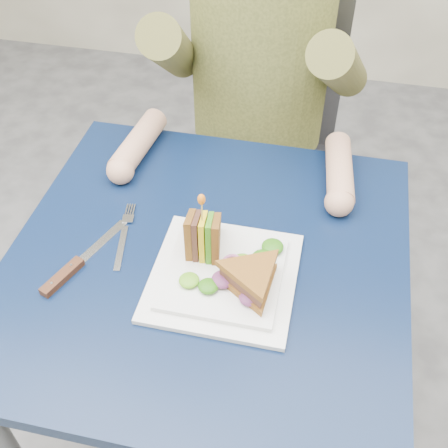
% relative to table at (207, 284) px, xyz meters
% --- Properties ---
extents(ground, '(4.00, 4.00, 0.00)m').
position_rel_table_xyz_m(ground, '(0.00, 0.00, -0.65)').
color(ground, '#545456').
rests_on(ground, ground).
extents(table, '(0.75, 0.75, 0.73)m').
position_rel_table_xyz_m(table, '(0.00, 0.00, 0.00)').
color(table, black).
rests_on(table, ground).
extents(chair, '(0.42, 0.40, 0.93)m').
position_rel_table_xyz_m(chair, '(0.00, 0.67, -0.11)').
color(chair, '#47474C').
rests_on(chair, ground).
extents(diner, '(0.54, 0.59, 0.74)m').
position_rel_table_xyz_m(diner, '(-0.00, 0.55, 0.26)').
color(diner, brown).
rests_on(diner, chair).
extents(plate, '(0.26, 0.26, 0.02)m').
position_rel_table_xyz_m(plate, '(0.04, -0.04, 0.09)').
color(plate, white).
rests_on(plate, table).
extents(sandwich_flat, '(0.18, 0.18, 0.05)m').
position_rel_table_xyz_m(sandwich_flat, '(0.10, -0.07, 0.12)').
color(sandwich_flat, brown).
rests_on(sandwich_flat, plate).
extents(sandwich_upright, '(0.09, 0.14, 0.14)m').
position_rel_table_xyz_m(sandwich_upright, '(-0.01, 0.00, 0.13)').
color(sandwich_upright, brown).
rests_on(sandwich_upright, plate).
extents(fork, '(0.05, 0.18, 0.01)m').
position_rel_table_xyz_m(fork, '(-0.17, 0.01, 0.08)').
color(fork, silver).
rests_on(fork, table).
extents(knife, '(0.09, 0.21, 0.02)m').
position_rel_table_xyz_m(knife, '(-0.24, -0.09, 0.09)').
color(knife, silver).
rests_on(knife, table).
extents(toothpick, '(0.01, 0.01, 0.06)m').
position_rel_table_xyz_m(toothpick, '(-0.01, 0.00, 0.20)').
color(toothpick, tan).
rests_on(toothpick, sandwich_upright).
extents(toothpick_frill, '(0.01, 0.01, 0.02)m').
position_rel_table_xyz_m(toothpick_frill, '(-0.01, 0.00, 0.23)').
color(toothpick_frill, orange).
rests_on(toothpick_frill, sandwich_upright).
extents(lettuce_spill, '(0.15, 0.13, 0.02)m').
position_rel_table_xyz_m(lettuce_spill, '(0.05, -0.03, 0.11)').
color(lettuce_spill, '#337A14').
rests_on(lettuce_spill, plate).
extents(onion_ring, '(0.04, 0.04, 0.02)m').
position_rel_table_xyz_m(onion_ring, '(0.06, -0.04, 0.11)').
color(onion_ring, '#9E4C7A').
rests_on(onion_ring, plate).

